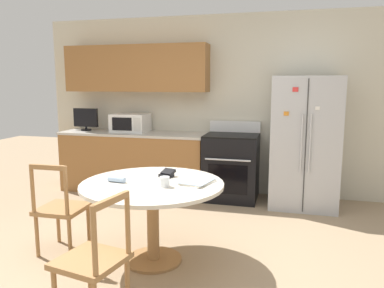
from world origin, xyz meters
name	(u,v)px	position (x,y,z in m)	size (l,w,h in m)	color
ground_plane	(149,271)	(0.00, 0.00, 0.00)	(14.00, 14.00, 0.00)	#9E8466
back_wall	(191,95)	(-0.30, 2.59, 1.45)	(5.20, 0.44, 2.60)	beige
kitchen_counter	(135,162)	(-1.11, 2.29, 0.45)	(2.21, 0.64, 0.90)	#936033
refrigerator	(304,142)	(1.34, 2.21, 0.86)	(0.86, 0.76, 1.71)	#B2B5BA
oven_range	(231,166)	(0.38, 2.26, 0.47)	(0.73, 0.68, 1.08)	black
microwave	(130,123)	(-1.18, 2.35, 1.04)	(0.53, 0.40, 0.27)	white
countertop_tv	(86,119)	(-1.91, 2.30, 1.08)	(0.39, 0.16, 0.34)	black
dining_table	(153,197)	(-0.02, 0.19, 0.61)	(1.28, 1.28, 0.75)	beige
dining_chair_near	(94,261)	(-0.10, -0.73, 0.43)	(0.49, 0.49, 0.90)	#9E7042
dining_chair_left	(61,209)	(-0.94, 0.14, 0.43)	(0.43, 0.43, 0.90)	#9E7042
candle_glass	(165,182)	(0.13, 0.09, 0.78)	(0.09, 0.09, 0.09)	silver
folded_napkin	(117,179)	(-0.34, 0.13, 0.77)	(0.17, 0.07, 0.05)	#A3BCDB
wallet	(167,174)	(0.04, 0.43, 0.77)	(0.15, 0.16, 0.07)	black
mail_stack	(197,182)	(0.37, 0.28, 0.76)	(0.32, 0.36, 0.02)	white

